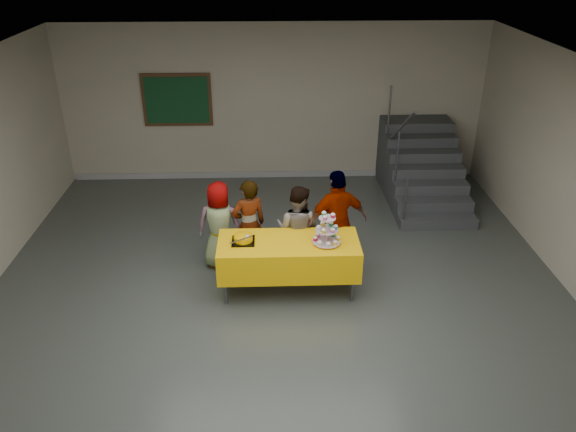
% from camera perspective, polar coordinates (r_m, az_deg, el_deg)
% --- Properties ---
extents(room_shell, '(10.00, 10.04, 3.02)m').
position_cam_1_polar(room_shell, '(5.96, -0.93, 4.16)').
color(room_shell, '#4C514C').
rests_on(room_shell, ground).
extents(bake_table, '(1.88, 0.78, 0.77)m').
position_cam_1_polar(bake_table, '(7.54, 0.05, -4.04)').
color(bake_table, '#595960').
rests_on(bake_table, ground).
extents(cupcake_stand, '(0.38, 0.38, 0.44)m').
position_cam_1_polar(cupcake_stand, '(7.34, 3.97, -1.65)').
color(cupcake_stand, silver).
rests_on(cupcake_stand, bake_table).
extents(bear_cake, '(0.32, 0.36, 0.12)m').
position_cam_1_polar(bear_cake, '(7.43, -4.58, -2.22)').
color(bear_cake, black).
rests_on(bear_cake, bake_table).
extents(schoolchild_a, '(0.69, 0.49, 1.32)m').
position_cam_1_polar(schoolchild_a, '(8.13, -6.96, -0.94)').
color(schoolchild_a, slate).
rests_on(schoolchild_a, ground).
extents(schoolchild_b, '(0.59, 0.49, 1.38)m').
position_cam_1_polar(schoolchild_b, '(8.04, -3.99, -0.90)').
color(schoolchild_b, slate).
rests_on(schoolchild_b, ground).
extents(schoolchild_c, '(0.79, 0.72, 1.33)m').
position_cam_1_polar(schoolchild_c, '(7.96, 0.97, -1.36)').
color(schoolchild_c, slate).
rests_on(schoolchild_c, ground).
extents(schoolchild_d, '(0.98, 0.61, 1.55)m').
position_cam_1_polar(schoolchild_d, '(7.95, 5.02, -0.61)').
color(schoolchild_d, slate).
rests_on(schoolchild_d, ground).
extents(staircase, '(1.30, 2.40, 2.04)m').
position_cam_1_polar(staircase, '(10.76, 13.23, 4.71)').
color(staircase, '#424447').
rests_on(staircase, ground).
extents(noticeboard, '(1.30, 0.05, 1.00)m').
position_cam_1_polar(noticeboard, '(10.96, -11.21, 11.48)').
color(noticeboard, '#472B16').
rests_on(noticeboard, ground).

